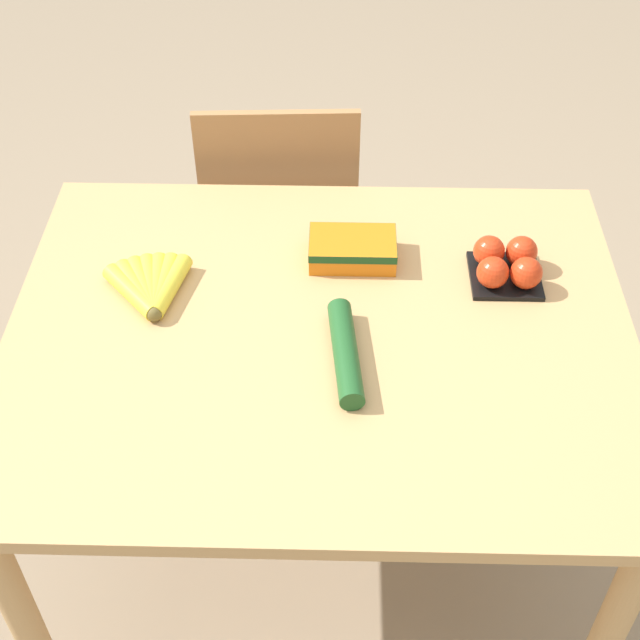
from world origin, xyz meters
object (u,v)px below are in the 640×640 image
(cucumber_near, at_px, (345,352))
(carrot_bag, at_px, (353,248))
(banana_bunch, at_px, (151,288))
(chair, at_px, (282,228))
(tomato_pack, at_px, (507,264))

(cucumber_near, bearing_deg, carrot_bag, 87.32)
(banana_bunch, bearing_deg, chair, 69.91)
(banana_bunch, height_order, cucumber_near, cucumber_near)
(chair, height_order, carrot_bag, chair)
(chair, bearing_deg, banana_bunch, 67.05)
(banana_bunch, bearing_deg, carrot_bag, 16.70)
(chair, distance_m, banana_bunch, 0.70)
(chair, xyz_separation_m, banana_bunch, (-0.22, -0.59, 0.31))
(tomato_pack, bearing_deg, banana_bunch, -174.56)
(banana_bunch, relative_size, carrot_bag, 1.00)
(tomato_pack, xyz_separation_m, carrot_bag, (-0.31, 0.05, -0.01))
(chair, distance_m, cucumber_near, 0.85)
(tomato_pack, height_order, carrot_bag, tomato_pack)
(tomato_pack, xyz_separation_m, cucumber_near, (-0.32, -0.24, -0.01))
(tomato_pack, relative_size, cucumber_near, 0.57)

